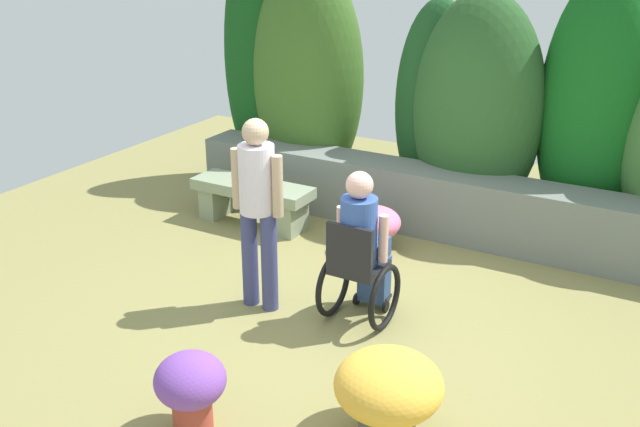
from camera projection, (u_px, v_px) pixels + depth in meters
ground_plane at (338, 316)px, 6.36m from camera, size 10.04×10.04×0.00m
stone_retaining_wall at (433, 201)px, 7.94m from camera, size 5.62×0.52×0.69m
hedge_backdrop at (445, 99)px, 8.13m from camera, size 6.08×1.11×3.08m
stone_bench at (253, 197)px, 8.14m from camera, size 1.37×0.44×0.48m
person_in_wheelchair at (361, 252)px, 6.09m from camera, size 0.53×0.66×1.33m
person_standing_companion at (258, 202)px, 6.18m from camera, size 0.49×0.30×1.68m
flower_pot_purple_near at (374, 225)px, 7.51m from camera, size 0.54×0.54×0.47m
flower_pot_terracotta_by_wall at (191, 386)px, 4.84m from camera, size 0.47×0.47×0.57m
flower_pot_red_accent at (388, 390)px, 4.80m from camera, size 0.71×0.71×0.59m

